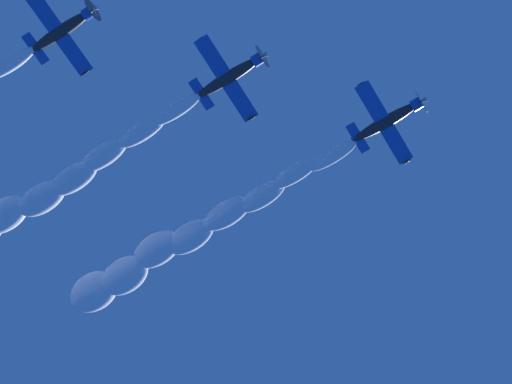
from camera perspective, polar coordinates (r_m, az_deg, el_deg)
airplane_lead at (r=76.22m, az=9.43°, el=5.07°), size 7.97×7.49×2.89m
airplane_left_wingman at (r=74.37m, az=-1.80°, el=8.27°), size 7.97×7.52×2.99m
airplane_right_wingman at (r=77.36m, az=-13.58°, el=11.17°), size 7.96×7.48×2.98m
smoke_trail_lead at (r=81.00m, az=-6.58°, el=-4.18°), size 21.84×28.84×4.62m
smoke_trail_left_wingman at (r=82.52m, az=-16.80°, el=-1.44°), size 22.49×28.29×4.71m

